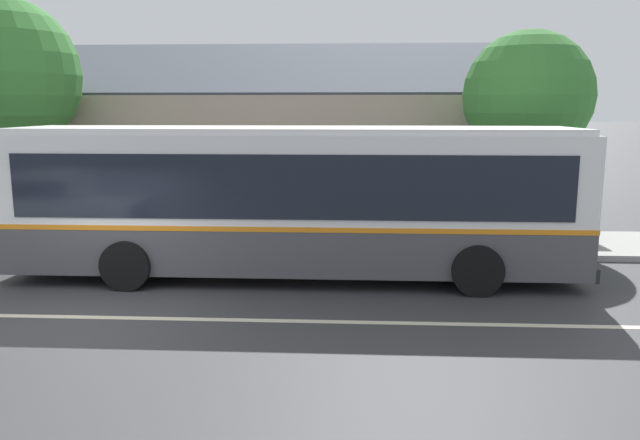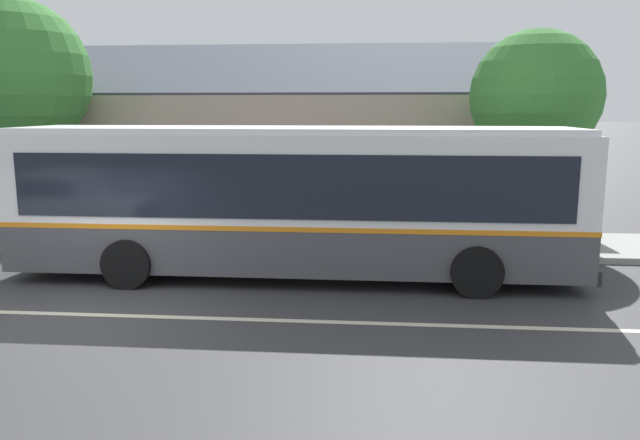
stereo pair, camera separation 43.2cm
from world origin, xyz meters
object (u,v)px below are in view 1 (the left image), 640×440
street_tree_primary (528,97)px  bus_stop_sign (533,190)px  bench_by_building (28,223)px  transit_bus (295,197)px

street_tree_primary → bus_stop_sign: 3.03m
bench_by_building → street_tree_primary: size_ratio=0.29×
street_tree_primary → bench_by_building: bearing=-174.3°
transit_bus → bus_stop_sign: 5.91m
transit_bus → bench_by_building: bearing=159.2°
transit_bus → bench_by_building: size_ratio=7.37×
transit_bus → street_tree_primary: size_ratio=2.11×
bench_by_building → street_tree_primary: street_tree_primary is taller
transit_bus → bench_by_building: transit_bus is taller
street_tree_primary → bus_stop_sign: bearing=-98.3°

